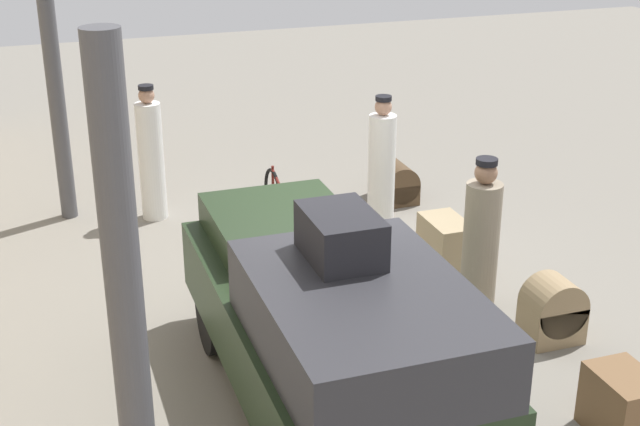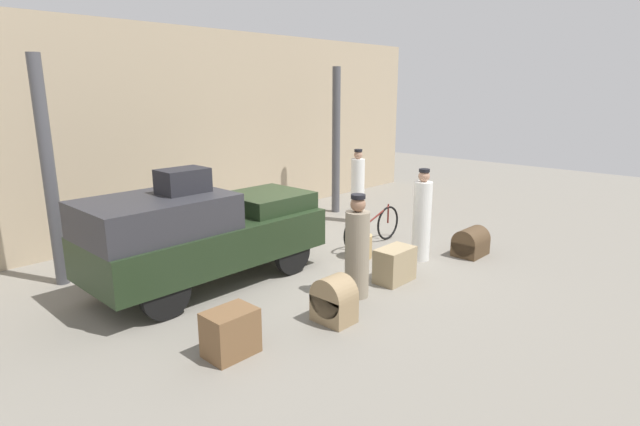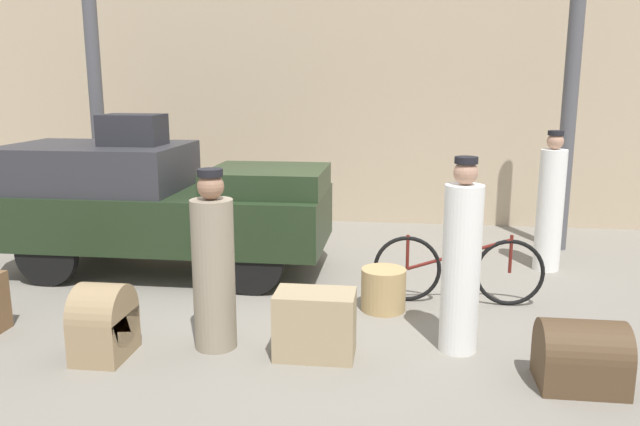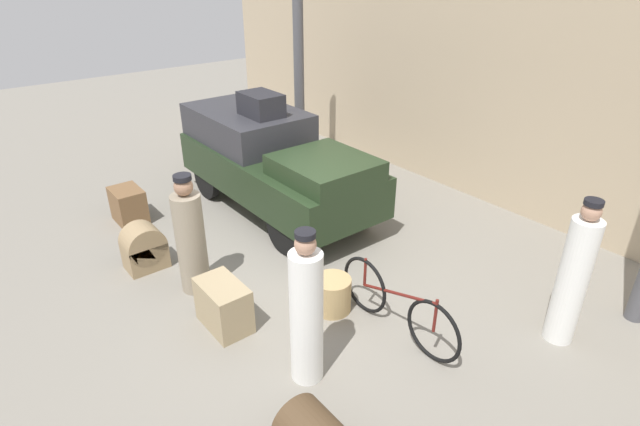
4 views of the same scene
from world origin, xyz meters
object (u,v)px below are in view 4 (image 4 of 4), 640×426
at_px(conductor_in_dark_uniform, 191,239).
at_px(trunk_wicker_pale, 224,305).
at_px(bicycle, 397,306).
at_px(porter_lifting_near_truck, 573,278).
at_px(suitcase_tan_flat, 128,205).
at_px(porter_standing_middle, 306,314).
at_px(wicker_basket, 332,294).
at_px(truck, 272,159).
at_px(trunk_on_truck_roof, 261,104).
at_px(suitcase_black_upright, 144,248).

xyz_separation_m(conductor_in_dark_uniform, trunk_wicker_pale, (0.92, -0.07, -0.45)).
height_order(bicycle, porter_lifting_near_truck, porter_lifting_near_truck).
bearing_deg(suitcase_tan_flat, porter_standing_middle, 2.80).
relative_size(wicker_basket, suitcase_tan_flat, 0.76).
distance_m(wicker_basket, suitcase_tan_flat, 4.09).
relative_size(bicycle, conductor_in_dark_uniform, 1.11).
bearing_deg(trunk_wicker_pale, suitcase_tan_flat, 178.96).
xyz_separation_m(truck, trunk_wicker_pale, (2.30, -2.24, -0.61)).
xyz_separation_m(truck, trunk_on_truck_roof, (-0.26, 0.00, 0.89)).
xyz_separation_m(suitcase_tan_flat, trunk_on_truck_roof, (0.80, 2.18, 1.50)).
bearing_deg(conductor_in_dark_uniform, suitcase_tan_flat, -179.68).
relative_size(wicker_basket, suitcase_black_upright, 0.71).
bearing_deg(truck, trunk_wicker_pale, -44.21).
xyz_separation_m(conductor_in_dark_uniform, trunk_on_truck_roof, (-1.64, 2.17, 1.04)).
height_order(bicycle, porter_standing_middle, porter_standing_middle).
distance_m(truck, conductor_in_dark_uniform, 2.57).
xyz_separation_m(porter_lifting_near_truck, suitcase_tan_flat, (-5.96, -2.87, -0.54)).
height_order(wicker_basket, suitcase_black_upright, suitcase_black_upright).
relative_size(porter_lifting_near_truck, suitcase_black_upright, 2.67).
xyz_separation_m(suitcase_black_upright, trunk_on_truck_roof, (-0.74, 2.50, 1.48)).
distance_m(truck, suitcase_black_upright, 2.61).
bearing_deg(trunk_wicker_pale, truck, 135.79).
relative_size(bicycle, wicker_basket, 3.88).
distance_m(bicycle, suitcase_tan_flat, 4.93).
distance_m(porter_standing_middle, suitcase_black_upright, 3.17).
relative_size(truck, trunk_on_truck_roof, 5.41).
bearing_deg(bicycle, porter_lifting_near_truck, 48.77).
relative_size(bicycle, suitcase_tan_flat, 2.95).
distance_m(conductor_in_dark_uniform, suitcase_black_upright, 1.06).
relative_size(conductor_in_dark_uniform, suitcase_black_upright, 2.45).
xyz_separation_m(conductor_in_dark_uniform, suitcase_tan_flat, (-2.44, -0.01, -0.46)).
relative_size(porter_standing_middle, suitcase_tan_flat, 2.83).
height_order(porter_standing_middle, suitcase_black_upright, porter_standing_middle).
relative_size(conductor_in_dark_uniform, suitcase_tan_flat, 2.65).
bearing_deg(porter_standing_middle, trunk_on_truck_roof, 152.91).
distance_m(suitcase_black_upright, trunk_on_truck_roof, 3.00).
bearing_deg(trunk_on_truck_roof, bicycle, -10.52).
height_order(truck, trunk_on_truck_roof, trunk_on_truck_roof).
bearing_deg(trunk_wicker_pale, wicker_basket, 65.01).
xyz_separation_m(porter_lifting_near_truck, porter_standing_middle, (-1.34, -2.65, -0.02)).
distance_m(bicycle, conductor_in_dark_uniform, 2.72).
height_order(truck, bicycle, truck).
height_order(wicker_basket, trunk_on_truck_roof, trunk_on_truck_roof).
height_order(porter_lifting_near_truck, suitcase_tan_flat, porter_lifting_near_truck).
bearing_deg(suitcase_tan_flat, trunk_on_truck_roof, 69.84).
distance_m(conductor_in_dark_uniform, trunk_wicker_pale, 1.03).
distance_m(truck, trunk_wicker_pale, 3.27).
height_order(suitcase_black_upright, trunk_on_truck_roof, trunk_on_truck_roof).
bearing_deg(porter_standing_middle, truck, 151.25).
bearing_deg(wicker_basket, trunk_on_truck_roof, 161.67).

